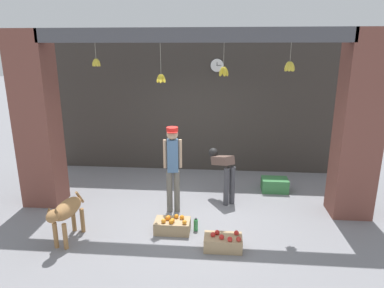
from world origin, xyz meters
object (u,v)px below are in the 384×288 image
dog (66,212)px  fruit_crate_oranges (173,225)px  worker_stooping (224,170)px  fruit_crate_apples (223,242)px  water_bottle (196,225)px  wall_clock (217,65)px  produce_box_green (275,185)px  shopkeeper (173,163)px

dog → fruit_crate_oranges: bearing=111.6°
worker_stooping → fruit_crate_apples: worker_stooping is taller
dog → water_bottle: 2.13m
fruit_crate_apples → dog: bearing=179.6°
worker_stooping → dog: bearing=-178.1°
fruit_crate_apples → wall_clock: size_ratio=1.83×
produce_box_green → dog: bearing=-147.3°
shopkeeper → fruit_crate_apples: 1.75m
worker_stooping → water_bottle: size_ratio=4.45×
fruit_crate_apples → wall_clock: bearing=93.2°
dog → shopkeeper: (1.55, 1.18, 0.45)m
fruit_crate_oranges → dog: bearing=-165.4°
dog → fruit_crate_apples: size_ratio=1.70×
dog → worker_stooping: size_ratio=0.99×
worker_stooping → wall_clock: wall_clock is taller
shopkeeper → water_bottle: 1.21m
shopkeeper → fruit_crate_apples: bearing=120.0°
fruit_crate_oranges → wall_clock: wall_clock is taller
water_bottle → produce_box_green: bearing=48.9°
dog → wall_clock: (2.29, 3.52, 2.10)m
dog → fruit_crate_oranges: (1.64, 0.42, -0.40)m
dog → water_bottle: size_ratio=4.42×
shopkeeper → fruit_crate_apples: size_ratio=2.81×
shopkeeper → water_bottle: (0.48, -0.69, -0.87)m
shopkeeper → fruit_crate_oranges: size_ratio=2.77×
dog → shopkeeper: bearing=134.5°
produce_box_green → water_bottle: (-1.59, -1.82, -0.04)m
produce_box_green → shopkeeper: bearing=-151.3°
dog → wall_clock: bearing=154.0°
water_bottle → dog: bearing=-166.2°
worker_stooping → wall_clock: 2.64m
fruit_crate_oranges → water_bottle: bearing=10.8°
fruit_crate_oranges → wall_clock: size_ratio=1.86×
worker_stooping → produce_box_green: bearing=-6.8°
dog → shopkeeper: 2.00m
dog → wall_clock: size_ratio=3.12×
fruit_crate_apples → wall_clock: wall_clock is taller
worker_stooping → produce_box_green: (1.12, 0.56, -0.52)m
shopkeeper → worker_stooping: bearing=-156.9°
fruit_crate_apples → produce_box_green: produce_box_green is taller
fruit_crate_apples → produce_box_green: 2.59m
wall_clock → fruit_crate_apples: bearing=-86.8°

